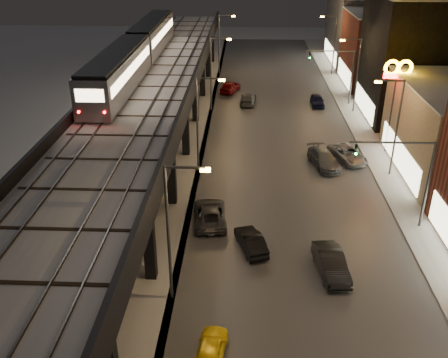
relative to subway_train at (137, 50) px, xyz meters
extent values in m
cube|color=#46474D|center=(16.00, -9.16, -8.40)|extent=(17.00, 120.00, 0.06)
cube|color=#9FA1A8|center=(26.00, -9.16, -8.36)|extent=(4.00, 120.00, 0.14)
cube|color=#9FA1A8|center=(2.50, -9.16, -8.40)|extent=(11.00, 120.00, 0.06)
cube|color=black|center=(2.50, -12.16, -2.63)|extent=(9.00, 100.00, 1.00)
cube|color=black|center=(2.50, -39.16, -3.28)|extent=(8.00, 0.60, 0.50)
cube|color=black|center=(-1.20, -29.16, -5.78)|extent=(0.70, 0.70, 5.30)
cube|color=black|center=(6.20, -29.16, -5.78)|extent=(0.70, 0.70, 5.30)
cube|color=black|center=(2.50, -29.16, -3.28)|extent=(8.00, 0.60, 0.50)
cube|color=black|center=(-1.20, -19.16, -5.78)|extent=(0.70, 0.70, 5.30)
cube|color=black|center=(6.20, -19.16, -5.78)|extent=(0.70, 0.70, 5.30)
cube|color=black|center=(2.50, -19.16, -3.28)|extent=(8.00, 0.60, 0.50)
cube|color=black|center=(-1.20, -9.16, -5.78)|extent=(0.70, 0.70, 5.30)
cube|color=black|center=(6.20, -9.16, -5.78)|extent=(0.70, 0.70, 5.30)
cube|color=black|center=(2.50, -9.16, -3.28)|extent=(8.00, 0.60, 0.50)
cube|color=black|center=(-1.20, 0.84, -5.78)|extent=(0.70, 0.70, 5.30)
cube|color=black|center=(6.20, 0.84, -5.78)|extent=(0.70, 0.70, 5.30)
cube|color=black|center=(2.50, 0.84, -3.28)|extent=(8.00, 0.60, 0.50)
cube|color=black|center=(-1.20, 10.84, -5.78)|extent=(0.70, 0.70, 5.30)
cube|color=black|center=(6.20, 10.84, -5.78)|extent=(0.70, 0.70, 5.30)
cube|color=black|center=(2.50, 10.84, -3.28)|extent=(8.00, 0.60, 0.50)
cube|color=black|center=(-1.20, 20.84, -5.78)|extent=(0.70, 0.70, 5.30)
cube|color=black|center=(6.20, 20.84, -5.78)|extent=(0.70, 0.70, 5.30)
cube|color=black|center=(2.50, 20.84, -3.28)|extent=(8.00, 0.60, 0.50)
cube|color=black|center=(-1.20, 30.84, -5.78)|extent=(0.70, 0.70, 5.30)
cube|color=black|center=(6.20, 30.84, -5.78)|extent=(0.70, 0.70, 5.30)
cube|color=black|center=(2.50, 30.84, -3.28)|extent=(8.00, 0.60, 0.50)
cube|color=#B2B7C1|center=(2.50, -12.16, -2.05)|extent=(8.40, 100.00, 0.16)
cube|color=#332D28|center=(-0.72, -12.16, -1.89)|extent=(0.08, 98.00, 0.16)
cube|color=#332D28|center=(0.72, -12.16, -1.89)|extent=(0.08, 98.00, 0.16)
cube|color=#332D28|center=(3.78, -12.16, -1.89)|extent=(0.08, 98.00, 0.16)
cube|color=#332D28|center=(5.22, -12.16, -1.89)|extent=(0.08, 98.00, 0.16)
cube|color=black|center=(2.50, -26.16, -1.94)|extent=(7.80, 0.24, 0.06)
cube|color=black|center=(2.50, -10.16, -1.94)|extent=(7.80, 0.24, 0.06)
cube|color=black|center=(2.50, 5.84, -1.94)|extent=(7.80, 0.24, 0.06)
cube|color=black|center=(2.50, 21.84, -1.94)|extent=(7.80, 0.24, 0.06)
cube|color=black|center=(6.85, -12.16, -1.58)|extent=(0.30, 100.00, 1.10)
cube|color=black|center=(-1.85, -12.16, -1.58)|extent=(0.30, 100.00, 1.10)
cube|color=#FFFBC9|center=(26.45, -12.16, -6.83)|extent=(0.10, 12.00, 2.40)
cube|color=black|center=(32.50, 3.84, -1.43)|extent=(12.00, 13.00, 14.00)
cube|color=#FFFBC9|center=(26.45, 3.84, -6.83)|extent=(0.10, 10.40, 2.40)
cube|color=maroon|center=(32.50, 17.84, -3.43)|extent=(12.00, 12.00, 10.00)
cube|color=#FFFBC9|center=(26.45, 17.84, -6.83)|extent=(0.10, 9.60, 2.40)
cube|color=#B2B7C1|center=(32.50, 17.84, 1.65)|extent=(12.20, 12.20, 0.16)
cube|color=#3F3F42|center=(32.50, 31.84, -2.93)|extent=(12.00, 16.00, 11.00)
cube|color=#FFFBC9|center=(26.45, 31.84, -6.83)|extent=(0.10, 12.80, 2.40)
cylinder|color=#38383A|center=(7.80, -31.16, -3.93)|extent=(0.18, 0.18, 9.00)
cube|color=#38383A|center=(8.90, -31.16, 0.47)|extent=(2.20, 0.12, 0.12)
cube|color=yellow|center=(10.00, -31.16, 0.35)|extent=(0.55, 0.28, 0.18)
cylinder|color=#38383A|center=(7.80, -13.16, -3.93)|extent=(0.18, 0.18, 9.00)
cube|color=#38383A|center=(8.90, -13.16, 0.47)|extent=(2.20, 0.12, 0.12)
cube|color=yellow|center=(10.00, -13.16, 0.35)|extent=(0.55, 0.28, 0.18)
cylinder|color=#38383A|center=(25.50, -13.16, -3.93)|extent=(0.18, 0.18, 9.00)
cube|color=#38383A|center=(24.40, -13.16, 0.47)|extent=(2.20, 0.12, 0.12)
cube|color=yellow|center=(23.30, -13.16, 0.35)|extent=(0.55, 0.28, 0.18)
cylinder|color=#38383A|center=(7.80, 4.84, -3.93)|extent=(0.18, 0.18, 9.00)
cube|color=#38383A|center=(8.90, 4.84, 0.47)|extent=(2.20, 0.12, 0.12)
cube|color=yellow|center=(10.00, 4.84, 0.35)|extent=(0.55, 0.28, 0.18)
cylinder|color=#38383A|center=(25.50, 4.84, -3.93)|extent=(0.18, 0.18, 9.00)
cube|color=#38383A|center=(24.40, 4.84, 0.47)|extent=(2.20, 0.12, 0.12)
cube|color=yellow|center=(23.30, 4.84, 0.35)|extent=(0.55, 0.28, 0.18)
cylinder|color=#38383A|center=(7.80, 22.84, -3.93)|extent=(0.18, 0.18, 9.00)
cube|color=#38383A|center=(8.90, 22.84, 0.47)|extent=(2.20, 0.12, 0.12)
cube|color=yellow|center=(10.00, 22.84, 0.35)|extent=(0.55, 0.28, 0.18)
cylinder|color=#38383A|center=(25.50, 22.84, -3.93)|extent=(0.18, 0.18, 9.00)
cube|color=#38383A|center=(24.40, 22.84, 0.47)|extent=(2.20, 0.12, 0.12)
cube|color=yellow|center=(23.30, 22.84, 0.35)|extent=(0.55, 0.28, 0.18)
cylinder|color=#38383A|center=(25.50, -22.16, -4.93)|extent=(0.20, 0.20, 7.00)
cube|color=#38383A|center=(22.50, -22.16, -1.53)|extent=(6.00, 0.12, 0.12)
imported|color=black|center=(20.00, -22.16, -2.03)|extent=(0.20, 0.16, 1.00)
sphere|color=#0CFF26|center=(20.00, -22.31, -2.28)|extent=(0.18, 0.18, 0.18)
cylinder|color=#38383A|center=(25.50, 7.84, -4.93)|extent=(0.20, 0.20, 7.00)
cube|color=#38383A|center=(22.50, 7.84, -1.53)|extent=(6.00, 0.12, 0.12)
imported|color=black|center=(20.00, 7.84, -2.03)|extent=(0.20, 0.16, 1.00)
sphere|color=#0CFF26|center=(20.00, 7.69, -2.28)|extent=(0.18, 0.18, 0.18)
cube|color=gray|center=(0.00, -9.30, -0.12)|extent=(2.98, 18.01, 3.40)
cube|color=black|center=(0.00, -9.30, 1.71)|extent=(2.68, 17.49, 0.26)
cube|color=#FFD5A8|center=(-1.50, -9.30, 0.35)|extent=(0.05, 16.46, 0.93)
cube|color=#FFD5A8|center=(1.50, -9.30, 0.35)|extent=(0.05, 16.46, 0.93)
cube|color=gray|center=(0.00, 9.32, -0.12)|extent=(2.98, 18.01, 3.40)
cube|color=black|center=(0.00, 9.32, 1.71)|extent=(2.68, 17.49, 0.26)
cube|color=#FFD5A8|center=(-1.50, 9.32, 0.35)|extent=(0.05, 16.46, 0.93)
cube|color=#FFD5A8|center=(1.50, 9.32, 0.35)|extent=(0.05, 16.46, 0.93)
cube|color=#FFD5A8|center=(0.00, -18.32, 0.40)|extent=(2.26, 0.05, 1.03)
sphere|color=#FF0C0C|center=(-1.03, -18.34, -0.94)|extent=(0.21, 0.21, 0.21)
sphere|color=#FF0C0C|center=(1.03, -18.34, -0.94)|extent=(0.21, 0.21, 0.21)
imported|color=yellow|center=(10.52, -35.95, -7.81)|extent=(1.90, 3.81, 1.25)
imported|color=black|center=(12.65, -25.75, -7.77)|extent=(2.56, 4.26, 1.33)
imported|color=#38393F|center=(9.51, -22.15, -7.71)|extent=(2.94, 5.45, 1.45)
imported|color=#494C51|center=(12.40, 7.48, -7.76)|extent=(2.24, 4.77, 1.35)
imported|color=#6E0607|center=(9.91, 12.66, -7.66)|extent=(3.16, 4.86, 1.54)
imported|color=black|center=(17.87, -28.29, -7.68)|extent=(2.16, 4.76, 1.51)
imported|color=slate|center=(22.14, -10.08, -7.75)|extent=(3.78, 5.36, 1.36)
imported|color=#474E56|center=(19.64, -11.53, -7.70)|extent=(3.14, 5.40, 1.47)
imported|color=black|center=(21.34, 7.15, -7.76)|extent=(1.65, 3.99, 1.35)
cylinder|color=#38383A|center=(26.50, -7.59, -4.63)|extent=(0.24, 0.24, 7.61)
cube|color=#FF0C0C|center=(26.50, -7.59, -0.54)|extent=(2.66, 0.25, 0.48)
torus|color=orange|center=(25.88, -7.59, 0.22)|extent=(1.57, 0.49, 1.54)
torus|color=orange|center=(27.12, -7.59, 0.22)|extent=(1.57, 0.49, 1.54)
camera|label=1|loc=(12.07, -55.20, 11.80)|focal=40.00mm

